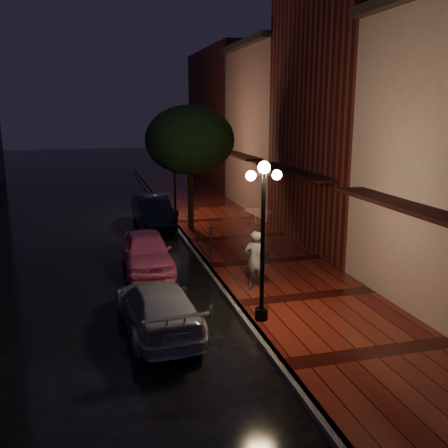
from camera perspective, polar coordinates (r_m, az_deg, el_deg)
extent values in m
plane|color=black|center=(18.37, -1.92, -5.24)|extent=(120.00, 120.00, 0.00)
cube|color=#45100C|center=(18.96, 4.73, -4.45)|extent=(4.50, 60.00, 0.15)
cube|color=#595451|center=(18.35, -1.92, -5.01)|extent=(0.25, 60.00, 0.15)
cube|color=#511914|center=(21.92, 15.21, 11.92)|extent=(5.00, 8.00, 11.00)
cube|color=#8C5951|center=(29.15, 7.11, 10.47)|extent=(5.00, 8.00, 9.00)
cube|color=#511914|center=(38.58, 1.45, 11.92)|extent=(5.00, 12.00, 10.00)
cylinder|color=black|center=(13.24, 4.43, -2.82)|extent=(0.12, 0.12, 4.00)
cylinder|color=black|center=(13.86, 4.30, -10.20)|extent=(0.36, 0.36, 0.30)
cube|color=black|center=(12.84, 4.59, 5.80)|extent=(0.70, 0.08, 0.08)
sphere|color=#FFDD99|center=(12.82, 4.60, 6.46)|extent=(0.32, 0.32, 0.32)
sphere|color=#FFDD99|center=(12.73, 3.10, 5.53)|extent=(0.26, 0.26, 0.26)
sphere|color=#FFDD99|center=(12.97, 6.05, 5.61)|extent=(0.26, 0.26, 0.26)
cylinder|color=black|center=(26.59, -5.66, 5.18)|extent=(0.12, 0.12, 4.00)
cylinder|color=black|center=(26.91, -5.57, 1.28)|extent=(0.36, 0.36, 0.30)
cube|color=black|center=(26.39, -5.76, 9.49)|extent=(0.70, 0.08, 0.08)
sphere|color=#FFDD99|center=(26.39, -5.77, 9.81)|extent=(0.32, 0.32, 0.32)
sphere|color=#FFDD99|center=(26.34, -6.52, 9.35)|extent=(0.26, 0.26, 0.26)
sphere|color=#FFDD99|center=(26.46, -5.00, 9.40)|extent=(0.26, 0.26, 0.26)
cylinder|color=black|center=(23.78, -3.85, 3.31)|extent=(0.28, 0.28, 3.20)
ellipsoid|color=black|center=(23.48, -3.94, 9.57)|extent=(4.16, 4.16, 3.20)
sphere|color=black|center=(24.25, -2.56, 8.28)|extent=(1.80, 1.80, 1.80)
sphere|color=black|center=(22.72, -5.08, 8.17)|extent=(1.80, 1.80, 1.80)
imported|color=pink|center=(18.36, -8.85, -3.07)|extent=(1.70, 4.20, 1.43)
imported|color=black|center=(25.13, -8.14, 1.45)|extent=(1.80, 4.70, 1.53)
imported|color=#ACADB4|center=(13.48, -7.55, -9.36)|extent=(2.13, 4.60, 1.30)
imported|color=white|center=(15.85, 3.58, -4.09)|extent=(0.74, 0.54, 1.89)
imported|color=silver|center=(15.54, 3.64, 0.13)|extent=(1.10, 1.12, 1.01)
cylinder|color=black|center=(15.73, 3.61, -2.56)|extent=(0.02, 0.02, 1.51)
cube|color=black|center=(15.87, 4.73, -3.62)|extent=(0.15, 0.35, 0.38)
cylinder|color=black|center=(18.23, -1.52, -2.87)|extent=(0.07, 0.07, 1.23)
cube|color=black|center=(18.05, -1.54, -0.65)|extent=(0.15, 0.12, 0.25)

